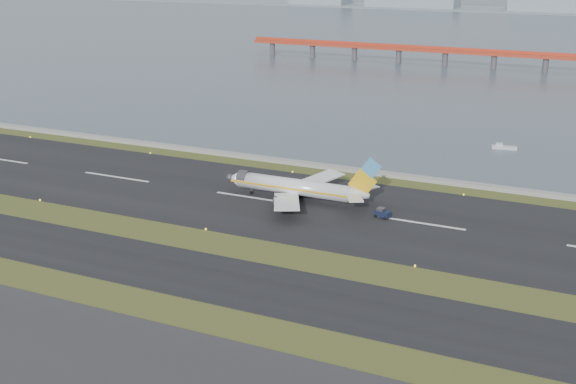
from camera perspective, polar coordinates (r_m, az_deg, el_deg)
name	(u,v)px	position (r m, az deg, el deg)	size (l,w,h in m)	color
ground	(187,243)	(147.19, -7.99, -3.99)	(1000.00, 1000.00, 0.00)	#334719
taxiway_strip	(153,265)	(138.07, -10.63, -5.70)	(1000.00, 18.00, 0.10)	black
runway_strip	(254,198)	(171.48, -2.69, -0.48)	(1000.00, 45.00, 0.10)	black
seawall	(304,164)	(197.24, 1.25, 2.25)	(1000.00, 2.50, 1.00)	gray
bay_water	(512,27)	(581.59, 17.30, 12.33)	(1400.00, 800.00, 1.30)	#485567
red_pier	(495,54)	(371.34, 16.01, 10.41)	(260.00, 5.00, 10.20)	#B6371F
far_shoreline	(552,5)	(738.30, 20.17, 13.71)	(1400.00, 80.00, 60.50)	gray
airliner	(299,187)	(168.03, 0.87, 0.36)	(38.52, 32.89, 12.80)	white
pushback_tug	(382,213)	(160.01, 7.46, -1.67)	(3.77, 2.67, 2.20)	#121931
workboat_near	(504,147)	(222.91, 16.66, 3.41)	(7.42, 3.38, 1.74)	silver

